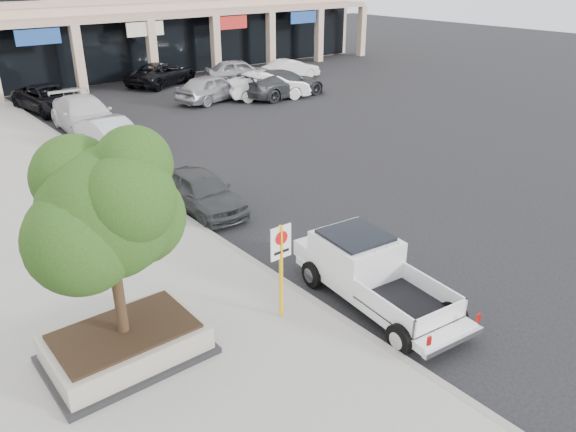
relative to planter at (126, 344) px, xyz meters
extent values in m
plane|color=black|center=(5.97, -0.42, -0.48)|extent=(120.00, 120.00, 0.00)
cube|color=gray|center=(0.47, 5.58, -0.40)|extent=(8.00, 52.00, 0.15)
cube|color=gray|center=(4.42, 5.58, -0.40)|extent=(0.20, 52.00, 0.15)
cube|color=tan|center=(13.97, 33.58, 4.02)|extent=(40.00, 10.00, 9.00)
cube|color=tan|center=(13.97, 27.48, 3.82)|extent=(40.00, 2.20, 0.35)
cube|color=tan|center=(33.97, 26.63, 1.62)|extent=(0.55, 0.55, 4.20)
cube|color=black|center=(13.97, 28.53, 1.52)|extent=(39.20, 0.08, 3.90)
cube|color=black|center=(0.00, 0.00, -0.27)|extent=(3.20, 2.20, 0.12)
cube|color=#A59C8A|center=(0.00, 0.00, 0.04)|extent=(3.00, 2.00, 0.50)
cube|color=black|center=(0.00, 0.00, 0.32)|extent=(2.70, 1.70, 0.06)
cylinder|color=black|center=(0.00, 0.00, 1.45)|extent=(0.22, 0.22, 2.20)
sphere|color=#1E3D10|center=(0.00, 0.00, 2.95)|extent=(2.50, 2.50, 2.50)
sphere|color=#1E3D10|center=(0.70, 0.30, 2.55)|extent=(1.90, 1.90, 1.90)
sphere|color=#1E3D10|center=(-0.30, 0.50, 3.55)|extent=(1.60, 1.60, 1.60)
cylinder|color=yellow|center=(3.40, -0.82, 0.82)|extent=(0.09, 0.09, 2.30)
cube|color=white|center=(3.40, -0.82, 1.57)|extent=(0.55, 0.03, 0.78)
cylinder|color=red|center=(3.40, -0.85, 1.69)|extent=(0.32, 0.02, 0.32)
ellipsoid|color=#123F12|center=(3.56, 5.64, 0.14)|extent=(1.10, 0.99, 0.93)
imported|color=#2E3134|center=(5.31, 5.85, 0.20)|extent=(1.73, 4.02, 1.35)
imported|color=#AFB3B8|center=(5.55, 13.73, 0.25)|extent=(1.88, 4.53, 1.46)
imported|color=silver|center=(5.85, 17.68, 0.35)|extent=(2.72, 5.84, 1.65)
imported|color=black|center=(5.82, 22.89, 0.26)|extent=(3.13, 5.55, 1.46)
imported|color=#A0A2A8|center=(14.13, 19.47, 0.33)|extent=(5.05, 2.95, 1.61)
imported|color=silver|center=(17.17, 17.90, 0.33)|extent=(5.16, 3.36, 1.61)
imported|color=#2F3134|center=(18.22, 17.79, 0.35)|extent=(5.76, 2.53, 1.65)
imported|color=black|center=(14.11, 25.79, 0.28)|extent=(5.96, 4.50, 1.50)
imported|color=#979A9E|center=(18.54, 23.03, 0.33)|extent=(5.10, 3.30, 1.61)
imported|color=silver|center=(22.26, 22.02, 0.21)|extent=(4.23, 1.71, 1.37)
camera|label=1|loc=(-3.28, -9.38, 7.13)|focal=35.00mm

